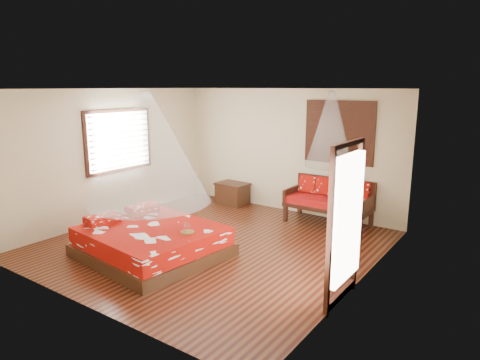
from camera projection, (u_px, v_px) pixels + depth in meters
name	position (u px, v px, depth m)	size (l,w,h in m)	color
room	(212.00, 169.00, 7.58)	(5.54, 5.54, 2.84)	black
bed	(151.00, 241.00, 7.32)	(2.42, 2.24, 0.65)	black
daybed	(330.00, 199.00, 8.97)	(1.76, 0.78, 0.94)	black
storage_chest	(232.00, 193.00, 10.53)	(0.80, 0.60, 0.52)	black
shutter_panel	(339.00, 132.00, 8.95)	(1.52, 0.06, 1.32)	black
window_left	(119.00, 141.00, 9.20)	(0.10, 1.74, 1.34)	black
glazed_door	(344.00, 224.00, 5.65)	(0.08, 1.02, 2.16)	black
wine_tray	(187.00, 230.00, 6.96)	(0.22, 0.22, 0.18)	brown
mosquito_net_main	(148.00, 149.00, 6.97)	(2.02, 2.02, 1.80)	white
mosquito_net_daybed	(330.00, 129.00, 8.55)	(0.96, 0.96, 1.50)	white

